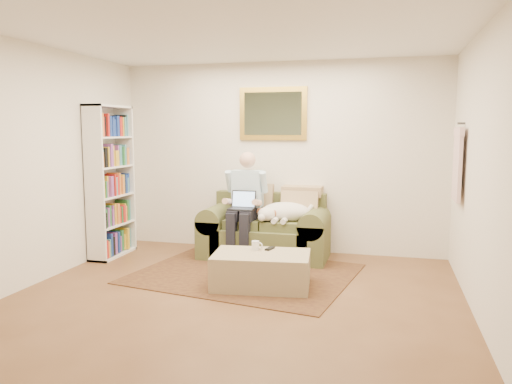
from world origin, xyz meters
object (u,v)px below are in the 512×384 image
at_px(laptop, 243,204).
at_px(ottoman, 261,270).
at_px(coffee_mug, 256,245).
at_px(bookshelf, 110,181).
at_px(sofa, 265,236).
at_px(seated_man, 244,206).
at_px(sleeping_dog, 286,212).

bearing_deg(laptop, ottoman, -63.77).
xyz_separation_m(laptop, coffee_mug, (0.42, -0.92, -0.31)).
xyz_separation_m(ottoman, bookshelf, (-2.28, 0.82, 0.81)).
bearing_deg(sofa, seated_man, -148.55).
bearing_deg(seated_man, laptop, -90.00).
relative_size(seated_man, sleeping_dog, 2.04).
relative_size(laptop, bookshelf, 0.16).
bearing_deg(coffee_mug, laptop, 114.48).
height_order(sofa, ottoman, sofa).
relative_size(sofa, coffee_mug, 16.56).
relative_size(laptop, sleeping_dog, 0.47).
xyz_separation_m(sleeping_dog, bookshelf, (-2.30, -0.36, 0.37)).
xyz_separation_m(seated_man, ottoman, (0.52, -1.12, -0.51)).
bearing_deg(laptop, sofa, 41.02).
distance_m(sleeping_dog, coffee_mug, 1.08).
relative_size(sleeping_dog, bookshelf, 0.34).
relative_size(seated_man, ottoman, 1.37).
relative_size(coffee_mug, bookshelf, 0.05).
xyz_separation_m(sofa, laptop, (-0.25, -0.22, 0.44)).
relative_size(sofa, sleeping_dog, 2.43).
bearing_deg(ottoman, sofa, 102.03).
height_order(seated_man, laptop, seated_man).
height_order(seated_man, ottoman, seated_man).
distance_m(sofa, ottoman, 1.30).
bearing_deg(ottoman, seated_man, 114.91).
bearing_deg(coffee_mug, seated_man, 113.05).
distance_m(seated_man, sleeping_dog, 0.55).
bearing_deg(seated_man, sofa, 31.45).
bearing_deg(sofa, laptop, -138.98).
bearing_deg(sleeping_dog, sofa, 164.26).
distance_m(sofa, bookshelf, 2.18).
bearing_deg(sofa, ottoman, -77.97).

